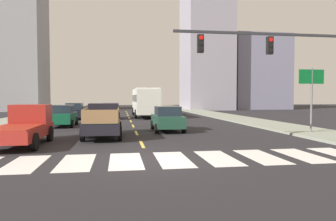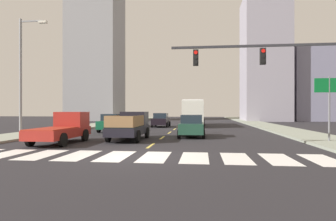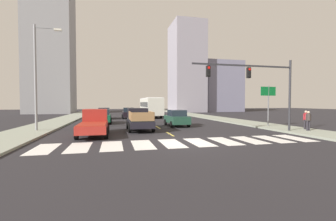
% 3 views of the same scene
% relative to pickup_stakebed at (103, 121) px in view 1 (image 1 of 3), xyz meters
% --- Properties ---
extents(ground_plane, '(160.00, 160.00, 0.00)m').
position_rel_pickup_stakebed_xyz_m(ground_plane, '(2.07, -7.45, -0.94)').
color(ground_plane, '#262428').
extents(sidewalk_right, '(3.81, 110.00, 0.15)m').
position_rel_pickup_stakebed_xyz_m(sidewalk_right, '(13.34, 10.55, -0.86)').
color(sidewalk_right, gray).
rests_on(sidewalk_right, ground).
extents(sidewalk_left, '(3.81, 110.00, 0.15)m').
position_rel_pickup_stakebed_xyz_m(sidewalk_left, '(-9.20, 10.55, -0.86)').
color(sidewalk_left, gray).
rests_on(sidewalk_left, ground).
extents(crosswalk_stripe_2, '(1.20, 3.14, 0.01)m').
position_rel_pickup_stakebed_xyz_m(crosswalk_stripe_2, '(-2.37, -7.45, -0.93)').
color(crosswalk_stripe_2, white).
rests_on(crosswalk_stripe_2, ground).
extents(crosswalk_stripe_3, '(1.20, 3.14, 0.01)m').
position_rel_pickup_stakebed_xyz_m(crosswalk_stripe_3, '(-0.59, -7.45, -0.93)').
color(crosswalk_stripe_3, white).
rests_on(crosswalk_stripe_3, ground).
extents(crosswalk_stripe_4, '(1.20, 3.14, 0.01)m').
position_rel_pickup_stakebed_xyz_m(crosswalk_stripe_4, '(1.18, -7.45, -0.93)').
color(crosswalk_stripe_4, white).
rests_on(crosswalk_stripe_4, ground).
extents(crosswalk_stripe_5, '(1.20, 3.14, 0.01)m').
position_rel_pickup_stakebed_xyz_m(crosswalk_stripe_5, '(2.95, -7.45, -0.93)').
color(crosswalk_stripe_5, white).
rests_on(crosswalk_stripe_5, ground).
extents(crosswalk_stripe_6, '(1.20, 3.14, 0.01)m').
position_rel_pickup_stakebed_xyz_m(crosswalk_stripe_6, '(4.73, -7.45, -0.93)').
color(crosswalk_stripe_6, white).
rests_on(crosswalk_stripe_6, ground).
extents(crosswalk_stripe_7, '(1.20, 3.14, 0.01)m').
position_rel_pickup_stakebed_xyz_m(crosswalk_stripe_7, '(6.50, -7.45, -0.93)').
color(crosswalk_stripe_7, white).
rests_on(crosswalk_stripe_7, ground).
extents(crosswalk_stripe_8, '(1.20, 3.14, 0.01)m').
position_rel_pickup_stakebed_xyz_m(crosswalk_stripe_8, '(8.27, -7.45, -0.93)').
color(crosswalk_stripe_8, white).
rests_on(crosswalk_stripe_8, ground).
extents(lane_dash_0, '(0.16, 2.40, 0.01)m').
position_rel_pickup_stakebed_xyz_m(lane_dash_0, '(2.07, -3.45, -0.93)').
color(lane_dash_0, '#E5C94E').
rests_on(lane_dash_0, ground).
extents(lane_dash_1, '(0.16, 2.40, 0.01)m').
position_rel_pickup_stakebed_xyz_m(lane_dash_1, '(2.07, 1.55, -0.93)').
color(lane_dash_1, '#E5C94E').
rests_on(lane_dash_1, ground).
extents(lane_dash_2, '(0.16, 2.40, 0.01)m').
position_rel_pickup_stakebed_xyz_m(lane_dash_2, '(2.07, 6.55, -0.93)').
color(lane_dash_2, '#E5C94E').
rests_on(lane_dash_2, ground).
extents(lane_dash_3, '(0.16, 2.40, 0.01)m').
position_rel_pickup_stakebed_xyz_m(lane_dash_3, '(2.07, 11.55, -0.93)').
color(lane_dash_3, '#E5C94E').
rests_on(lane_dash_3, ground).
extents(lane_dash_4, '(0.16, 2.40, 0.01)m').
position_rel_pickup_stakebed_xyz_m(lane_dash_4, '(2.07, 16.55, -0.93)').
color(lane_dash_4, '#E5C94E').
rests_on(lane_dash_4, ground).
extents(lane_dash_5, '(0.16, 2.40, 0.01)m').
position_rel_pickup_stakebed_xyz_m(lane_dash_5, '(2.07, 21.55, -0.93)').
color(lane_dash_5, '#E5C94E').
rests_on(lane_dash_5, ground).
extents(lane_dash_6, '(0.16, 2.40, 0.01)m').
position_rel_pickup_stakebed_xyz_m(lane_dash_6, '(2.07, 26.55, -0.93)').
color(lane_dash_6, '#E5C94E').
rests_on(lane_dash_6, ground).
extents(lane_dash_7, '(0.16, 2.40, 0.01)m').
position_rel_pickup_stakebed_xyz_m(lane_dash_7, '(2.07, 31.55, -0.93)').
color(lane_dash_7, '#E5C94E').
rests_on(lane_dash_7, ground).
extents(pickup_stakebed, '(2.18, 5.20, 1.96)m').
position_rel_pickup_stakebed_xyz_m(pickup_stakebed, '(0.00, 0.00, 0.00)').
color(pickup_stakebed, black).
rests_on(pickup_stakebed, ground).
extents(pickup_dark, '(2.18, 5.20, 1.96)m').
position_rel_pickup_stakebed_xyz_m(pickup_dark, '(-3.71, -2.59, -0.02)').
color(pickup_dark, '#A0261F').
rests_on(pickup_dark, ground).
extents(city_bus, '(2.72, 10.80, 3.32)m').
position_rel_pickup_stakebed_xyz_m(city_bus, '(3.99, 18.24, 1.02)').
color(city_bus, silver).
rests_on(city_bus, ground).
extents(sedan_far, '(2.02, 4.40, 1.72)m').
position_rel_pickup_stakebed_xyz_m(sedan_far, '(-0.00, 15.56, -0.08)').
color(sedan_far, black).
rests_on(sedan_far, ground).
extents(sedan_near_right, '(2.02, 4.40, 1.72)m').
position_rel_pickup_stakebed_xyz_m(sedan_near_right, '(4.26, 2.44, -0.08)').
color(sedan_near_right, '#204836').
rests_on(sedan_near_right, ground).
extents(sedan_near_left, '(2.02, 4.40, 1.72)m').
position_rel_pickup_stakebed_xyz_m(sedan_near_left, '(-3.54, 7.09, -0.08)').
color(sedan_near_left, '#125738').
rests_on(sedan_near_left, ground).
extents(sedan_mid, '(2.02, 4.40, 1.72)m').
position_rel_pickup_stakebed_xyz_m(sedan_mid, '(-3.71, 15.49, -0.08)').
color(sedan_mid, black).
rests_on(sedan_mid, ground).
extents(traffic_signal_gantry, '(8.70, 0.27, 6.00)m').
position_rel_pickup_stakebed_xyz_m(traffic_signal_gantry, '(9.27, -4.75, 3.25)').
color(traffic_signal_gantry, '#2D2D33').
rests_on(traffic_signal_gantry, ground).
extents(direction_sign_green, '(1.70, 0.12, 4.20)m').
position_rel_pickup_stakebed_xyz_m(direction_sign_green, '(13.00, -0.79, 2.10)').
color(direction_sign_green, slate).
rests_on(direction_sign_green, ground).
extents(block_mid_left, '(8.23, 10.04, 23.95)m').
position_rel_pickup_stakebed_xyz_m(block_mid_left, '(17.16, 38.49, 11.04)').
color(block_mid_left, '#958F9D').
rests_on(block_mid_left, ground).
extents(block_mid_right, '(10.92, 8.56, 14.21)m').
position_rel_pickup_stakebed_xyz_m(block_mid_right, '(27.67, 39.54, 6.17)').
color(block_mid_right, gray).
rests_on(block_mid_right, ground).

